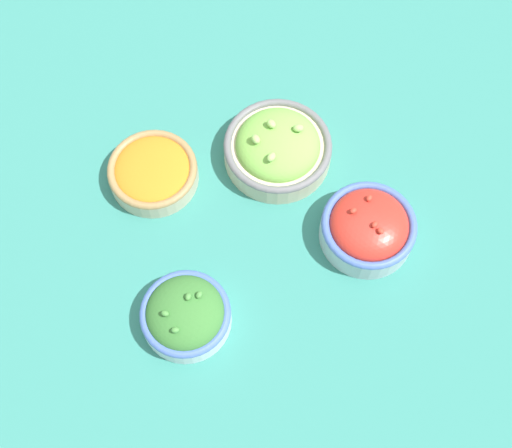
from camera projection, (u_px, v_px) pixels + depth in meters
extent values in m
plane|color=#337F75|center=(256.00, 232.00, 1.06)|extent=(3.00, 3.00, 0.00)
cylinder|color=beige|center=(277.00, 151.00, 1.10)|extent=(0.17, 0.17, 0.04)
torus|color=slate|center=(278.00, 145.00, 1.08)|extent=(0.17, 0.17, 0.01)
ellipsoid|color=#7ABC4C|center=(278.00, 145.00, 1.08)|extent=(0.13, 0.13, 0.06)
ellipsoid|color=#99D166|center=(298.00, 128.00, 1.06)|extent=(0.02, 0.02, 0.01)
ellipsoid|color=#99D166|center=(271.00, 124.00, 1.06)|extent=(0.02, 0.02, 0.01)
ellipsoid|color=#99D166|center=(256.00, 139.00, 1.05)|extent=(0.02, 0.01, 0.01)
ellipsoid|color=#99D166|center=(271.00, 157.00, 1.04)|extent=(0.02, 0.02, 0.01)
cylinder|color=silver|center=(186.00, 317.00, 0.99)|extent=(0.13, 0.13, 0.03)
torus|color=#4766B7|center=(185.00, 313.00, 0.98)|extent=(0.13, 0.13, 0.01)
ellipsoid|color=#387533|center=(185.00, 313.00, 0.98)|extent=(0.11, 0.11, 0.06)
ellipsoid|color=#47893D|center=(175.00, 330.00, 0.94)|extent=(0.01, 0.01, 0.01)
ellipsoid|color=#47893D|center=(188.00, 297.00, 0.96)|extent=(0.01, 0.01, 0.01)
ellipsoid|color=#47893D|center=(199.00, 295.00, 0.96)|extent=(0.01, 0.01, 0.01)
ellipsoid|color=#47893D|center=(165.00, 313.00, 0.95)|extent=(0.01, 0.01, 0.01)
cylinder|color=#B2C1CC|center=(367.00, 230.00, 1.04)|extent=(0.14, 0.14, 0.04)
torus|color=#4766B7|center=(369.00, 225.00, 1.02)|extent=(0.14, 0.14, 0.01)
ellipsoid|color=red|center=(369.00, 225.00, 1.02)|extent=(0.11, 0.11, 0.05)
ellipsoid|color=red|center=(375.00, 224.00, 0.99)|extent=(0.01, 0.01, 0.01)
ellipsoid|color=red|center=(369.00, 198.00, 1.01)|extent=(0.01, 0.01, 0.01)
ellipsoid|color=red|center=(380.00, 231.00, 0.99)|extent=(0.01, 0.01, 0.01)
ellipsoid|color=red|center=(353.00, 211.00, 1.01)|extent=(0.01, 0.01, 0.01)
cylinder|color=beige|center=(153.00, 174.00, 1.09)|extent=(0.14, 0.14, 0.03)
torus|color=#997A4C|center=(152.00, 169.00, 1.07)|extent=(0.14, 0.14, 0.01)
ellipsoid|color=orange|center=(152.00, 169.00, 1.07)|extent=(0.11, 0.11, 0.02)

